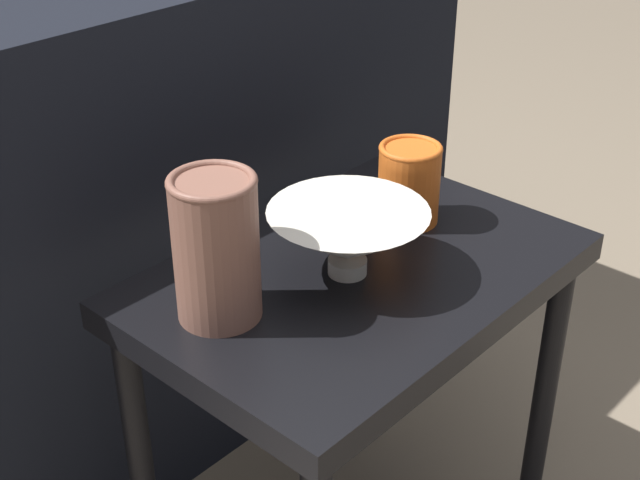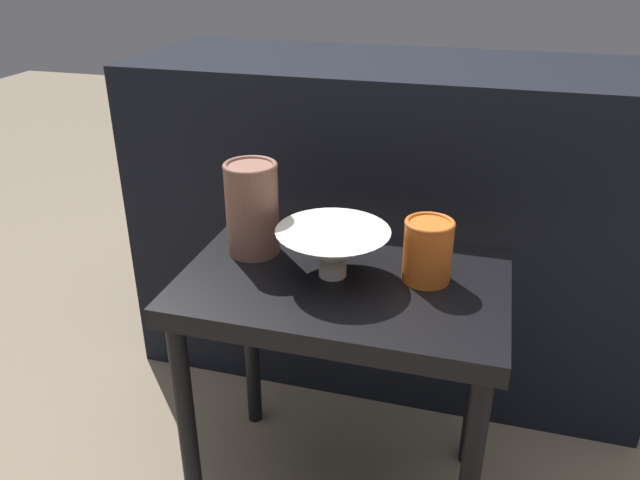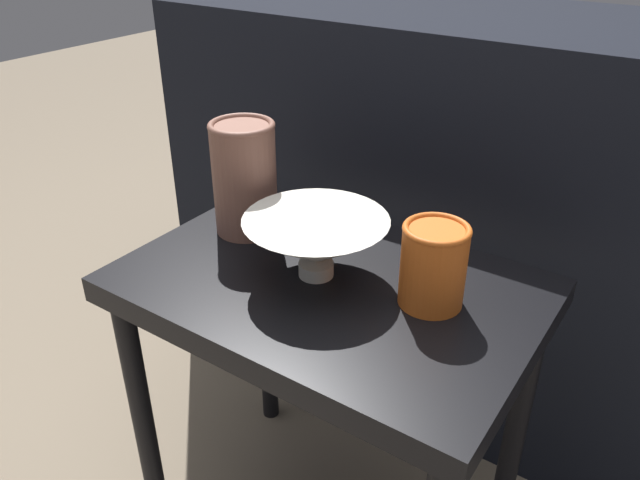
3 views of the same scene
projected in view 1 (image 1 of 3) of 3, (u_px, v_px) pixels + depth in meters
The scene contains 5 objects.
table at pixel (357, 314), 1.24m from camera, with size 0.61×0.41×0.56m.
couch_backdrop at pixel (115, 215), 1.60m from camera, with size 1.35×0.50×0.86m.
bowl at pixel (351, 237), 1.16m from camera, with size 0.21×0.21×0.09m.
vase_textured_left at pixel (216, 247), 1.06m from camera, with size 0.11×0.11×0.19m.
vase_colorful_right at pixel (409, 182), 1.29m from camera, with size 0.09×0.09×0.12m.
Camera 1 is at (-0.79, -0.65, 1.19)m, focal length 50.00 mm.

